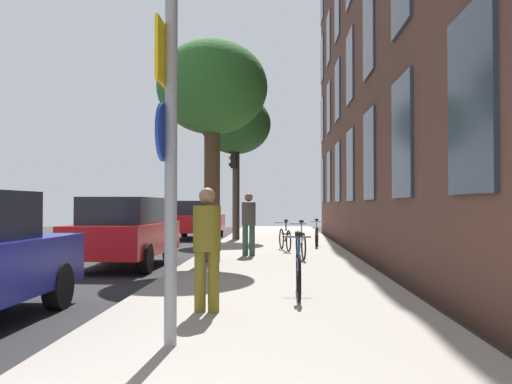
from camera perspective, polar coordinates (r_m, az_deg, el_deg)
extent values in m
plane|color=#332D28|center=(16.42, -10.40, -6.41)|extent=(41.80, 41.80, 0.00)
cube|color=#232326|center=(17.00, -17.36, -6.18)|extent=(7.00, 38.00, 0.01)
cube|color=#9E9389|center=(16.02, 1.99, -6.34)|extent=(4.20, 38.00, 0.12)
cube|color=#2D3847|center=(7.01, 21.13, 8.82)|extent=(0.06, 1.52, 2.20)
cube|color=#2D3847|center=(10.42, 14.74, 5.46)|extent=(0.06, 1.52, 2.20)
cube|color=#2D3847|center=(13.91, 11.55, 3.74)|extent=(0.06, 1.52, 2.20)
cube|color=#2D3847|center=(17.44, 9.66, 2.71)|extent=(0.06, 1.52, 2.20)
cube|color=#2D3847|center=(20.97, 8.40, 2.02)|extent=(0.06, 1.52, 2.20)
cube|color=#2D3847|center=(24.52, 7.51, 1.54)|extent=(0.06, 1.52, 2.20)
cube|color=#2D3847|center=(28.08, 6.84, 1.17)|extent=(0.06, 1.52, 2.20)
cube|color=#2D3847|center=(14.51, 11.50, 15.87)|extent=(0.06, 1.52, 2.20)
cube|color=#2D3847|center=(17.91, 9.62, 12.52)|extent=(0.06, 1.52, 2.20)
cube|color=#2D3847|center=(21.37, 8.37, 10.24)|extent=(0.06, 1.52, 2.20)
cube|color=#2D3847|center=(24.86, 7.49, 8.59)|extent=(0.06, 1.52, 2.20)
cube|color=#2D3847|center=(28.38, 6.82, 7.35)|extent=(0.06, 1.52, 2.20)
cube|color=#2D3847|center=(22.19, 8.34, 18.00)|extent=(0.06, 1.52, 2.20)
cube|color=#2D3847|center=(25.57, 7.47, 15.36)|extent=(0.06, 1.52, 2.20)
cube|color=#2D3847|center=(29.00, 6.81, 13.34)|extent=(0.06, 1.52, 2.20)
cube|color=#2D3847|center=(29.92, 6.79, 19.02)|extent=(0.06, 1.52, 2.20)
cylinder|color=gray|center=(5.39, -8.72, 3.37)|extent=(0.12, 0.12, 3.55)
cube|color=yellow|center=(5.58, -9.52, 13.73)|extent=(0.03, 0.60, 0.60)
cylinder|color=#14339E|center=(5.43, -9.55, 6.07)|extent=(0.03, 0.56, 0.56)
cylinder|color=black|center=(21.46, -1.86, -0.09)|extent=(0.12, 0.12, 3.61)
cube|color=black|center=(21.55, -2.33, 3.52)|extent=(0.20, 0.24, 0.80)
sphere|color=#4B0707|center=(21.58, -2.62, 4.21)|extent=(0.16, 0.16, 0.16)
sphere|color=orange|center=(21.55, -2.63, 3.52)|extent=(0.16, 0.16, 0.16)
sphere|color=#083E11|center=(21.53, -2.63, 2.83)|extent=(0.16, 0.16, 0.16)
cylinder|color=#4C3823|center=(13.10, -4.53, 0.12)|extent=(0.37, 0.37, 3.34)
ellipsoid|color=#2D6628|center=(13.39, -4.51, 10.67)|extent=(2.62, 2.62, 2.22)
cylinder|color=brown|center=(21.77, -2.10, -0.01)|extent=(0.26, 0.26, 3.68)
ellipsoid|color=#235123|center=(22.00, -2.09, 6.95)|extent=(2.75, 2.75, 2.34)
torus|color=black|center=(8.76, 4.30, -7.94)|extent=(0.05, 0.66, 0.66)
torus|color=black|center=(7.74, 4.46, -8.80)|extent=(0.05, 0.66, 0.66)
cylinder|color=#194C99|center=(8.23, 4.37, -7.09)|extent=(0.06, 0.87, 0.04)
cylinder|color=#194C99|center=(7.99, 4.41, -7.86)|extent=(0.05, 0.53, 0.28)
cylinder|color=#194C99|center=(8.06, 4.39, -5.44)|extent=(0.04, 0.04, 0.28)
cube|color=black|center=(8.05, 4.39, -4.30)|extent=(0.10, 0.24, 0.06)
cylinder|color=#4C4C4C|center=(8.71, 4.29, -4.60)|extent=(0.42, 0.04, 0.03)
torus|color=black|center=(14.52, 4.32, -5.29)|extent=(0.10, 0.67, 0.67)
torus|color=black|center=(13.49, 4.90, -5.59)|extent=(0.10, 0.67, 0.67)
cylinder|color=#99999E|center=(14.00, 4.60, -4.68)|extent=(0.13, 0.89, 0.04)
cylinder|color=#99999E|center=(13.74, 4.74, -5.09)|extent=(0.09, 0.54, 0.29)
cylinder|color=#99999E|center=(13.83, 4.68, -3.68)|extent=(0.04, 0.04, 0.28)
cube|color=black|center=(13.82, 4.68, -3.02)|extent=(0.10, 0.24, 0.06)
cylinder|color=#4C4C4C|center=(14.50, 4.32, -3.26)|extent=(0.42, 0.07, 0.03)
torus|color=black|center=(16.89, 2.63, -4.82)|extent=(0.15, 0.62, 0.62)
torus|color=black|center=(15.87, 3.36, -5.04)|extent=(0.15, 0.62, 0.62)
cylinder|color=black|center=(16.37, 2.98, -4.32)|extent=(0.21, 0.88, 0.04)
cylinder|color=black|center=(16.12, 3.17, -4.65)|extent=(0.14, 0.54, 0.29)
cylinder|color=black|center=(16.20, 3.09, -3.50)|extent=(0.04, 0.04, 0.28)
cube|color=black|center=(16.20, 3.09, -2.94)|extent=(0.10, 0.24, 0.06)
cylinder|color=#4C4C4C|center=(16.87, 2.63, -3.15)|extent=(0.42, 0.11, 0.03)
torus|color=black|center=(18.48, 6.32, -4.53)|extent=(0.11, 0.61, 0.61)
torus|color=black|center=(17.48, 6.18, -4.72)|extent=(0.11, 0.61, 0.61)
cylinder|color=#99999E|center=(17.97, 6.25, -4.09)|extent=(0.14, 0.85, 0.04)
cylinder|color=#99999E|center=(17.73, 6.22, -4.37)|extent=(0.10, 0.52, 0.28)
cylinder|color=#99999E|center=(17.81, 6.23, -3.35)|extent=(0.04, 0.04, 0.28)
cube|color=black|center=(17.81, 6.23, -2.83)|extent=(0.10, 0.24, 0.06)
cylinder|color=#4C4C4C|center=(18.46, 6.31, -3.03)|extent=(0.42, 0.08, 0.03)
cylinder|color=olive|center=(7.06, -5.76, -9.12)|extent=(0.14, 0.14, 0.76)
cylinder|color=olive|center=(7.04, -4.37, -9.15)|extent=(0.14, 0.14, 0.76)
cylinder|color=olive|center=(6.99, -5.06, -3.73)|extent=(0.36, 0.36, 0.57)
sphere|color=#936B4C|center=(6.99, -5.05, -0.39)|extent=(0.21, 0.21, 0.21)
cylinder|color=#33594C|center=(14.72, -1.11, -4.98)|extent=(0.15, 0.15, 0.81)
cylinder|color=#33594C|center=(14.71, -0.41, -4.98)|extent=(0.15, 0.15, 0.81)
cylinder|color=#4C4742|center=(14.69, -0.76, -2.24)|extent=(0.41, 0.41, 0.60)
sphere|color=#936B4C|center=(14.69, -0.76, -0.55)|extent=(0.22, 0.22, 0.22)
cylinder|color=black|center=(8.27, -19.63, -9.10)|extent=(0.22, 0.64, 0.64)
cube|color=red|center=(13.32, -13.24, -4.65)|extent=(1.83, 4.01, 0.70)
cube|color=#1E232D|center=(13.11, -13.46, -1.86)|extent=(1.51, 2.26, 0.60)
cylinder|color=black|center=(14.77, -14.85, -5.67)|extent=(0.22, 0.64, 0.64)
cylinder|color=black|center=(14.39, -8.90, -5.81)|extent=(0.22, 0.64, 0.64)
cylinder|color=black|center=(12.38, -18.32, -6.49)|extent=(0.22, 0.64, 0.64)
cylinder|color=black|center=(11.93, -11.27, -6.73)|extent=(0.22, 0.64, 0.64)
cube|color=red|center=(24.12, -5.96, -3.18)|extent=(1.95, 4.15, 0.70)
cube|color=#1E232D|center=(23.91, -6.02, -1.64)|extent=(1.60, 2.34, 0.60)
cylinder|color=black|center=(25.55, -7.36, -3.86)|extent=(0.22, 0.64, 0.64)
cylinder|color=black|center=(25.33, -3.70, -3.89)|extent=(0.22, 0.64, 0.64)
cylinder|color=black|center=(22.98, -8.45, -4.14)|extent=(0.22, 0.64, 0.64)
cylinder|color=black|center=(22.73, -4.38, -4.18)|extent=(0.22, 0.64, 0.64)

